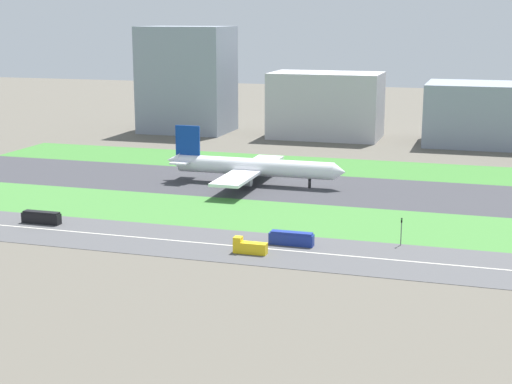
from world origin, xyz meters
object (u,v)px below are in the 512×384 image
at_px(truck_0, 249,247).
at_px(traffic_light, 401,229).
at_px(fuel_tank_west, 326,109).
at_px(terminal_building, 187,80).
at_px(office_tower, 484,114).
at_px(bus_1, 291,238).
at_px(bus_0, 41,218).
at_px(hangar_building, 326,105).
at_px(airliner, 250,167).

distance_m(truck_0, traffic_light, 39.59).
bearing_deg(fuel_tank_west, terminal_building, -144.25).
relative_size(office_tower, fuel_tank_west, 2.28).
distance_m(bus_1, bus_0, 73.21).
relative_size(traffic_light, terminal_building, 0.14).
height_order(bus_0, terminal_building, terminal_building).
distance_m(bus_1, terminal_building, 209.80).
relative_size(truck_0, traffic_light, 1.17).
height_order(hangar_building, office_tower, hangar_building).
bearing_deg(bus_0, bus_1, 0.00).
relative_size(terminal_building, hangar_building, 1.00).
height_order(terminal_building, office_tower, terminal_building).
bearing_deg(truck_0, airliner, -72.84).
distance_m(hangar_building, fuel_tank_west, 46.53).
distance_m(airliner, traffic_light, 84.35).
relative_size(airliner, terminal_building, 1.23).
xyz_separation_m(office_tower, fuel_tank_west, (-82.81, 45.00, -5.72)).
relative_size(hangar_building, office_tower, 1.01).
relative_size(truck_0, terminal_building, 0.16).
bearing_deg(airliner, traffic_light, -45.36).
height_order(traffic_light, hangar_building, hangar_building).
relative_size(bus_1, terminal_building, 0.22).
bearing_deg(bus_0, office_tower, 57.25).
distance_m(bus_1, fuel_tank_west, 230.41).
relative_size(airliner, bus_1, 5.60).
xyz_separation_m(bus_0, terminal_building, (-28.23, 182.00, 24.55)).
bearing_deg(fuel_tank_west, traffic_light, -73.26).
relative_size(terminal_building, office_tower, 1.01).
relative_size(bus_0, hangar_building, 0.22).
distance_m(truck_0, terminal_building, 214.86).
bearing_deg(terminal_building, hangar_building, 0.00).
bearing_deg(bus_0, airliner, 58.97).
xyz_separation_m(bus_0, fuel_tank_west, (34.27, 227.00, 6.48)).
bearing_deg(fuel_tank_west, airliner, -87.61).
height_order(terminal_building, hangar_building, terminal_building).
distance_m(bus_0, office_tower, 216.75).
height_order(truck_0, terminal_building, terminal_building).
distance_m(bus_0, hangar_building, 187.64).
bearing_deg(traffic_light, bus_0, -175.44).
distance_m(hangar_building, office_tower, 73.59).
relative_size(hangar_building, fuel_tank_west, 2.31).
bearing_deg(terminal_building, truck_0, -64.10).
bearing_deg(truck_0, hangar_building, -83.62).
xyz_separation_m(traffic_light, office_tower, (16.92, 174.01, 9.73)).
bearing_deg(fuel_tank_west, bus_1, -80.27).
relative_size(airliner, hangar_building, 1.23).
height_order(airliner, fuel_tank_west, airliner).
relative_size(traffic_light, hangar_building, 0.14).
xyz_separation_m(truck_0, bus_0, (-65.00, 10.00, 0.15)).
xyz_separation_m(airliner, bus_0, (-40.91, -68.00, -4.41)).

